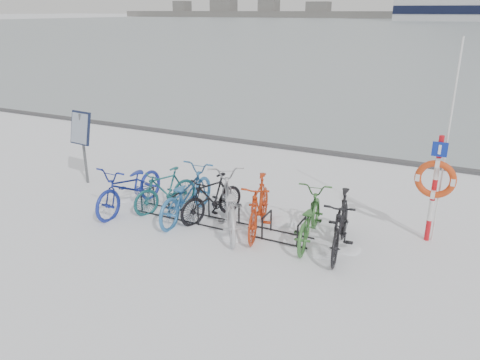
# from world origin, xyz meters

# --- Properties ---
(ground) EXTENTS (900.00, 900.00, 0.00)m
(ground) POSITION_xyz_m (0.00, 0.00, 0.00)
(ground) COLOR white
(ground) RESTS_ON ground
(ice_sheet) EXTENTS (400.00, 298.00, 0.02)m
(ice_sheet) POSITION_xyz_m (0.00, 155.00, 0.01)
(ice_sheet) COLOR #919EA4
(ice_sheet) RESTS_ON ground
(quay_edge) EXTENTS (400.00, 0.25, 0.10)m
(quay_edge) POSITION_xyz_m (0.00, 5.90, 0.05)
(quay_edge) COLOR #3F3F42
(quay_edge) RESTS_ON ground
(bike_rack) EXTENTS (4.00, 0.48, 0.46)m
(bike_rack) POSITION_xyz_m (0.00, 0.00, 0.18)
(bike_rack) COLOR black
(bike_rack) RESTS_ON ground
(info_board) EXTENTS (0.64, 0.30, 1.86)m
(info_board) POSITION_xyz_m (-4.24, 0.65, 1.34)
(info_board) COLOR #595B5E
(info_board) RESTS_ON ground
(lifebuoy_station) EXTENTS (0.73, 0.22, 3.79)m
(lifebuoy_station) POSITION_xyz_m (3.95, 1.12, 1.27)
(lifebuoy_station) COLOR red
(lifebuoy_station) RESTS_ON ground
(shoreline) EXTENTS (180.00, 12.00, 9.50)m
(shoreline) POSITION_xyz_m (-122.02, 260.00, 2.79)
(shoreline) COLOR #515151
(shoreline) RESTS_ON ground
(bike_0) EXTENTS (0.79, 2.15, 1.12)m
(bike_0) POSITION_xyz_m (-2.14, -0.15, 0.56)
(bike_0) COLOR navy
(bike_0) RESTS_ON ground
(bike_1) EXTENTS (1.05, 1.65, 0.96)m
(bike_1) POSITION_xyz_m (-1.44, 0.19, 0.48)
(bike_1) COLOR #19545A
(bike_1) RESTS_ON ground
(bike_2) EXTENTS (0.81, 2.12, 1.10)m
(bike_2) POSITION_xyz_m (-0.81, 0.05, 0.55)
(bike_2) COLOR #2B68A6
(bike_2) RESTS_ON ground
(bike_3) EXTENTS (1.03, 1.71, 0.99)m
(bike_3) POSITION_xyz_m (-0.28, 0.22, 0.50)
(bike_3) COLOR black
(bike_3) RESTS_ON ground
(bike_4) EXTENTS (1.83, 2.27, 1.16)m
(bike_4) POSITION_xyz_m (0.27, -0.08, 0.58)
(bike_4) COLOR #B9BBC2
(bike_4) RESTS_ON ground
(bike_5) EXTENTS (0.95, 1.98, 1.15)m
(bike_5) POSITION_xyz_m (0.86, 0.11, 0.57)
(bike_5) COLOR #B3300F
(bike_5) RESTS_ON ground
(bike_6) EXTENTS (0.90, 1.97, 1.00)m
(bike_6) POSITION_xyz_m (1.88, 0.18, 0.50)
(bike_6) COLOR #366E30
(bike_6) RESTS_ON ground
(bike_7) EXTENTS (0.76, 1.95, 1.14)m
(bike_7) POSITION_xyz_m (2.54, 0.01, 0.57)
(bike_7) COLOR black
(bike_7) RESTS_ON ground
(snow_drifts) EXTENTS (5.71, 1.56, 0.22)m
(snow_drifts) POSITION_xyz_m (0.96, 0.04, 0.00)
(snow_drifts) COLOR white
(snow_drifts) RESTS_ON ground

